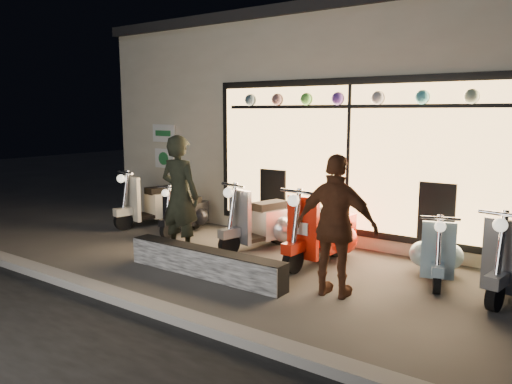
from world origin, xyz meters
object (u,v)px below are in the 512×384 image
scooter_red (325,231)px  graffiti_barrier (205,262)px  man (180,196)px  scooter_silver (267,221)px  woman (336,226)px

scooter_red → graffiti_barrier: bearing=-116.7°
graffiti_barrier → man: man is taller
scooter_red → scooter_silver: bearing=178.4°
graffiti_barrier → scooter_red: bearing=58.5°
graffiti_barrier → scooter_red: scooter_red is taller
scooter_red → woman: 1.60m
scooter_silver → scooter_red: 1.20m
scooter_red → man: 2.38m
graffiti_barrier → woman: size_ratio=1.46×
graffiti_barrier → woman: (1.85, 0.37, 0.70)m
scooter_silver → scooter_red: bearing=8.4°
graffiti_barrier → woman: woman is taller
scooter_red → woman: (0.83, -1.30, 0.44)m
scooter_red → woman: bearing=-52.7°
graffiti_barrier → man: 1.42m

